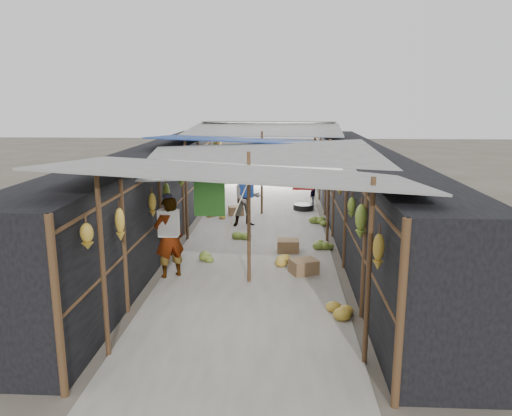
% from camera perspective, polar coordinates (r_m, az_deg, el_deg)
% --- Properties ---
extents(ground, '(80.00, 80.00, 0.00)m').
position_cam_1_polar(ground, '(7.31, -2.44, -16.86)').
color(ground, '#6B6356').
rests_on(ground, ground).
extents(aisle_slab, '(3.60, 16.00, 0.02)m').
position_cam_1_polar(aisle_slab, '(13.35, 0.21, -3.09)').
color(aisle_slab, '#9E998E').
rests_on(aisle_slab, ground).
extents(stall_left, '(1.40, 15.00, 2.30)m').
position_cam_1_polar(stall_left, '(13.50, -11.32, 1.80)').
color(stall_left, black).
rests_on(stall_left, ground).
extents(stall_right, '(1.40, 15.00, 2.30)m').
position_cam_1_polar(stall_right, '(13.24, 11.97, 1.57)').
color(stall_right, black).
rests_on(stall_right, ground).
extents(crate_near, '(0.52, 0.42, 0.31)m').
position_cam_1_polar(crate_near, '(11.88, 3.68, -4.37)').
color(crate_near, '#98764D').
rests_on(crate_near, ground).
extents(crate_mid, '(0.65, 0.60, 0.32)m').
position_cam_1_polar(crate_mid, '(10.46, 5.47, -6.72)').
color(crate_mid, '#98764D').
rests_on(crate_mid, ground).
extents(crate_back, '(0.53, 0.46, 0.29)m').
position_cam_1_polar(crate_back, '(15.60, -2.29, -0.32)').
color(crate_back, '#98764D').
rests_on(crate_back, ground).
extents(black_basin, '(0.67, 0.67, 0.20)m').
position_cam_1_polar(black_basin, '(16.39, 5.45, 0.09)').
color(black_basin, black).
rests_on(black_basin, ground).
extents(vendor_elderly, '(0.73, 0.67, 1.68)m').
position_cam_1_polar(vendor_elderly, '(10.20, -9.89, -3.34)').
color(vendor_elderly, silver).
rests_on(vendor_elderly, ground).
extents(shopper_blue, '(0.94, 0.83, 1.64)m').
position_cam_1_polar(shopper_blue, '(14.14, -1.08, 1.15)').
color(shopper_blue, '#2053A4').
rests_on(shopper_blue, ground).
extents(vendor_seated, '(0.43, 0.68, 1.02)m').
position_cam_1_polar(vendor_seated, '(17.06, 6.40, 1.96)').
color(vendor_seated, '#534D48').
rests_on(vendor_seated, ground).
extents(market_canopy, '(5.62, 15.20, 2.77)m').
position_cam_1_polar(market_canopy, '(13.26, 0.42, 7.35)').
color(market_canopy, brown).
rests_on(market_canopy, ground).
extents(hanging_bananas, '(3.96, 13.82, 0.84)m').
position_cam_1_polar(hanging_bananas, '(13.23, 0.56, 4.15)').
color(hanging_bananas, '#B38E2E').
rests_on(hanging_bananas, ground).
extents(floor_bananas, '(4.00, 9.55, 0.34)m').
position_cam_1_polar(floor_bananas, '(13.08, 0.03, -2.81)').
color(floor_bananas, olive).
rests_on(floor_bananas, ground).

